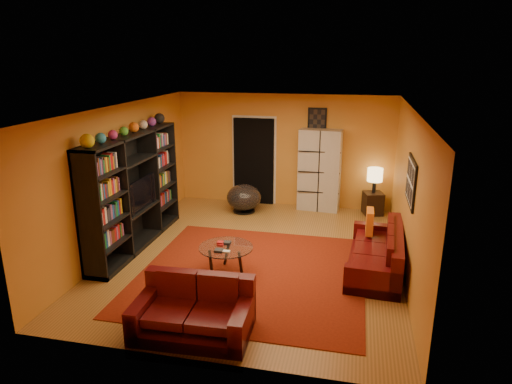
% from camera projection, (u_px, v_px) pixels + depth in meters
% --- Properties ---
extents(floor, '(6.00, 6.00, 0.00)m').
position_uv_depth(floor, '(256.00, 255.00, 8.15)').
color(floor, brown).
rests_on(floor, ground).
extents(ceiling, '(6.00, 6.00, 0.00)m').
position_uv_depth(ceiling, '(256.00, 108.00, 7.40)').
color(ceiling, white).
rests_on(ceiling, wall_back).
extents(wall_back, '(6.00, 0.00, 6.00)m').
position_uv_depth(wall_back, '(284.00, 151.00, 10.57)').
color(wall_back, orange).
rests_on(wall_back, floor).
extents(wall_front, '(6.00, 0.00, 6.00)m').
position_uv_depth(wall_front, '(196.00, 259.00, 4.97)').
color(wall_front, orange).
rests_on(wall_front, floor).
extents(wall_left, '(0.00, 6.00, 6.00)m').
position_uv_depth(wall_left, '(122.00, 177.00, 8.29)').
color(wall_left, orange).
rests_on(wall_left, floor).
extents(wall_right, '(0.00, 6.00, 6.00)m').
position_uv_depth(wall_right, '(409.00, 195.00, 7.25)').
color(wall_right, orange).
rests_on(wall_right, floor).
extents(rug, '(3.60, 3.60, 0.01)m').
position_uv_depth(rug, '(252.00, 273.00, 7.47)').
color(rug, '#61170B').
rests_on(rug, floor).
extents(doorway, '(0.95, 0.10, 2.04)m').
position_uv_depth(doorway, '(254.00, 161.00, 10.76)').
color(doorway, black).
rests_on(doorway, floor).
extents(wall_art_right, '(0.03, 1.00, 0.70)m').
position_uv_depth(wall_art_right, '(411.00, 181.00, 6.89)').
color(wall_art_right, black).
rests_on(wall_art_right, wall_right).
extents(wall_art_back, '(0.42, 0.03, 0.52)m').
position_uv_depth(wall_art_back, '(317.00, 119.00, 10.18)').
color(wall_art_back, black).
rests_on(wall_art_back, wall_back).
extents(entertainment_unit, '(0.45, 3.00, 2.10)m').
position_uv_depth(entertainment_unit, '(134.00, 191.00, 8.31)').
color(entertainment_unit, black).
rests_on(entertainment_unit, floor).
extents(tv, '(0.99, 0.13, 0.57)m').
position_uv_depth(tv, '(137.00, 193.00, 8.33)').
color(tv, black).
rests_on(tv, entertainment_unit).
extents(sofa, '(0.96, 2.09, 0.85)m').
position_uv_depth(sofa, '(380.00, 254.00, 7.52)').
color(sofa, '#46090C').
rests_on(sofa, rug).
extents(loveseat, '(1.51, 0.94, 0.85)m').
position_uv_depth(loveseat, '(195.00, 310.00, 5.86)').
color(loveseat, '#46090C').
rests_on(loveseat, rug).
extents(throw_pillow, '(0.12, 0.42, 0.42)m').
position_uv_depth(throw_pillow, '(370.00, 221.00, 8.00)').
color(throw_pillow, orange).
rests_on(throw_pillow, sofa).
extents(coffee_table, '(0.88, 0.88, 0.44)m').
position_uv_depth(coffee_table, '(226.00, 250.00, 7.40)').
color(coffee_table, silver).
rests_on(coffee_table, floor).
extents(storage_cabinet, '(0.96, 0.49, 1.86)m').
position_uv_depth(storage_cabinet, '(319.00, 170.00, 10.32)').
color(storage_cabinet, '#B7B2A9').
rests_on(storage_cabinet, floor).
extents(bowl_chair, '(0.78, 0.78, 0.63)m').
position_uv_depth(bowl_chair, '(244.00, 198.00, 10.31)').
color(bowl_chair, black).
rests_on(bowl_chair, floor).
extents(side_table, '(0.50, 0.50, 0.50)m').
position_uv_depth(side_table, '(373.00, 203.00, 10.19)').
color(side_table, black).
rests_on(side_table, floor).
extents(table_lamp, '(0.33, 0.33, 0.56)m').
position_uv_depth(table_lamp, '(375.00, 175.00, 10.00)').
color(table_lamp, black).
rests_on(table_lamp, side_table).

